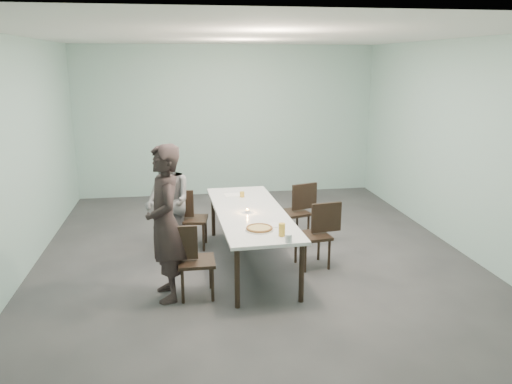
{
  "coord_description": "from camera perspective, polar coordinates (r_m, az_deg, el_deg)",
  "views": [
    {
      "loc": [
        -0.99,
        -6.58,
        2.69
      ],
      "look_at": [
        0.0,
        -0.26,
        1.0
      ],
      "focal_mm": 35.0,
      "sensor_mm": 36.0,
      "label": 1
    }
  ],
  "objects": [
    {
      "name": "ground",
      "position": [
        7.18,
        -0.32,
        -7.21
      ],
      "size": [
        7.0,
        7.0,
        0.0
      ],
      "primitive_type": "plane",
      "color": "#333335",
      "rests_on": "ground"
    },
    {
      "name": "room_shell",
      "position": [
        6.69,
        -0.35,
        9.09
      ],
      "size": [
        6.02,
        7.02,
        3.01
      ],
      "color": "#98BFB7",
      "rests_on": "ground"
    },
    {
      "name": "table",
      "position": [
        6.67,
        -0.67,
        -2.63
      ],
      "size": [
        0.99,
        2.63,
        0.75
      ],
      "rotation": [
        0.0,
        0.0,
        0.04
      ],
      "color": "white",
      "rests_on": "ground"
    },
    {
      "name": "chair_near_left",
      "position": [
        5.86,
        -7.63,
        -7.29
      ],
      "size": [
        0.61,
        0.42,
        0.87
      ],
      "rotation": [
        0.0,
        0.0,
        -0.0
      ],
      "color": "black",
      "rests_on": "ground"
    },
    {
      "name": "chair_far_left",
      "position": [
        7.39,
        -7.88,
        -2.59
      ],
      "size": [
        0.64,
        0.48,
        0.87
      ],
      "rotation": [
        0.0,
        0.0,
        -0.15
      ],
      "color": "black",
      "rests_on": "ground"
    },
    {
      "name": "chair_near_right",
      "position": [
        6.72,
        7.14,
        -4.35
      ],
      "size": [
        0.64,
        0.47,
        0.87
      ],
      "rotation": [
        0.0,
        0.0,
        3.28
      ],
      "color": "black",
      "rests_on": "ground"
    },
    {
      "name": "chair_far_right",
      "position": [
        7.69,
        4.82,
        -1.8
      ],
      "size": [
        0.65,
        0.52,
        0.87
      ],
      "rotation": [
        0.0,
        0.0,
        3.43
      ],
      "color": "black",
      "rests_on": "ground"
    },
    {
      "name": "diner_near",
      "position": [
        5.74,
        -10.34,
        -3.56
      ],
      "size": [
        0.54,
        0.73,
        1.81
      ],
      "primitive_type": "imported",
      "rotation": [
        0.0,
        0.0,
        -1.39
      ],
      "color": "black",
      "rests_on": "ground"
    },
    {
      "name": "diner_far",
      "position": [
        7.12,
        -10.04,
        -1.07
      ],
      "size": [
        0.86,
        0.93,
        1.54
      ],
      "primitive_type": "imported",
      "rotation": [
        0.0,
        0.0,
        -1.1
      ],
      "color": "slate",
      "rests_on": "ground"
    },
    {
      "name": "pizza",
      "position": [
        5.91,
        0.38,
        -4.18
      ],
      "size": [
        0.34,
        0.34,
        0.04
      ],
      "color": "white",
      "rests_on": "table"
    },
    {
      "name": "side_plate",
      "position": [
        6.08,
        2.25,
        -3.79
      ],
      "size": [
        0.18,
        0.18,
        0.01
      ],
      "primitive_type": "cylinder",
      "color": "white",
      "rests_on": "table"
    },
    {
      "name": "beer_glass",
      "position": [
        5.7,
        2.98,
        -4.33
      ],
      "size": [
        0.08,
        0.08,
        0.15
      ],
      "primitive_type": "cylinder",
      "color": "gold",
      "rests_on": "table"
    },
    {
      "name": "water_tumbler",
      "position": [
        5.53,
        3.72,
        -5.27
      ],
      "size": [
        0.08,
        0.08,
        0.09
      ],
      "primitive_type": "cylinder",
      "color": "silver",
      "rests_on": "table"
    },
    {
      "name": "tealight",
      "position": [
        6.57,
        -0.97,
        -2.2
      ],
      "size": [
        0.06,
        0.06,
        0.05
      ],
      "color": "silver",
      "rests_on": "table"
    },
    {
      "name": "amber_tumbler",
      "position": [
        7.31,
        -1.6,
        -0.27
      ],
      "size": [
        0.07,
        0.07,
        0.08
      ],
      "primitive_type": "cylinder",
      "color": "gold",
      "rests_on": "table"
    },
    {
      "name": "menu",
      "position": [
        7.44,
        -2.47,
        -0.32
      ],
      "size": [
        0.31,
        0.23,
        0.01
      ],
      "primitive_type": "cube",
      "rotation": [
        0.0,
        0.0,
        0.04
      ],
      "color": "silver",
      "rests_on": "table"
    }
  ]
}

